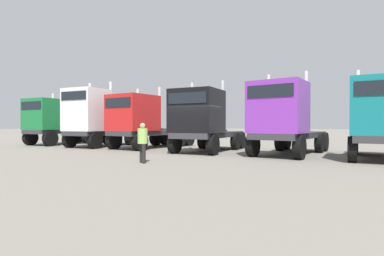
{
  "coord_description": "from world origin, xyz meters",
  "views": [
    {
      "loc": [
        7.35,
        -13.68,
        1.55
      ],
      "look_at": [
        -1.59,
        2.85,
        1.34
      ],
      "focal_mm": 28.28,
      "sensor_mm": 36.0,
      "label": 1
    }
  ],
  "objects_px": {
    "semi_truck_black": "(202,120)",
    "visitor_with_camera": "(143,140)",
    "semi_truck_purple": "(283,119)",
    "semi_truck_red": "(141,121)",
    "semi_truck_white": "(94,118)",
    "semi_truck_green": "(54,121)",
    "semi_truck_teal": "(383,118)"
  },
  "relations": [
    {
      "from": "semi_truck_black",
      "to": "visitor_with_camera",
      "type": "relative_size",
      "value": 3.83
    },
    {
      "from": "semi_truck_purple",
      "to": "visitor_with_camera",
      "type": "xyz_separation_m",
      "value": [
        -4.41,
        -5.54,
        -0.91
      ]
    },
    {
      "from": "semi_truck_red",
      "to": "semi_truck_purple",
      "type": "distance_m",
      "value": 9.02
    },
    {
      "from": "semi_truck_white",
      "to": "visitor_with_camera",
      "type": "relative_size",
      "value": 3.85
    },
    {
      "from": "semi_truck_red",
      "to": "semi_truck_white",
      "type": "bearing_deg",
      "value": -76.84
    },
    {
      "from": "semi_truck_green",
      "to": "semi_truck_purple",
      "type": "relative_size",
      "value": 0.9
    },
    {
      "from": "semi_truck_white",
      "to": "semi_truck_teal",
      "type": "xyz_separation_m",
      "value": [
        16.82,
        0.1,
        -0.18
      ]
    },
    {
      "from": "semi_truck_black",
      "to": "visitor_with_camera",
      "type": "xyz_separation_m",
      "value": [
        -0.08,
        -5.25,
        -0.85
      ]
    },
    {
      "from": "semi_truck_red",
      "to": "semi_truck_green",
      "type": "bearing_deg",
      "value": -83.27
    },
    {
      "from": "semi_truck_white",
      "to": "semi_truck_teal",
      "type": "bearing_deg",
      "value": 87.18
    },
    {
      "from": "semi_truck_white",
      "to": "semi_truck_black",
      "type": "distance_m",
      "value": 8.34
    },
    {
      "from": "semi_truck_purple",
      "to": "visitor_with_camera",
      "type": "height_order",
      "value": "semi_truck_purple"
    },
    {
      "from": "semi_truck_purple",
      "to": "visitor_with_camera",
      "type": "bearing_deg",
      "value": -32.12
    },
    {
      "from": "semi_truck_teal",
      "to": "visitor_with_camera",
      "type": "bearing_deg",
      "value": -57.02
    },
    {
      "from": "semi_truck_black",
      "to": "semi_truck_green",
      "type": "bearing_deg",
      "value": -93.58
    },
    {
      "from": "semi_truck_green",
      "to": "visitor_with_camera",
      "type": "relative_size",
      "value": 3.71
    },
    {
      "from": "semi_truck_red",
      "to": "semi_truck_teal",
      "type": "distance_m",
      "value": 13.17
    },
    {
      "from": "semi_truck_purple",
      "to": "semi_truck_red",
      "type": "bearing_deg",
      "value": -85.3
    },
    {
      "from": "semi_truck_teal",
      "to": "semi_truck_green",
      "type": "bearing_deg",
      "value": -89.59
    },
    {
      "from": "semi_truck_green",
      "to": "semi_truck_red",
      "type": "relative_size",
      "value": 0.9
    },
    {
      "from": "semi_truck_green",
      "to": "semi_truck_red",
      "type": "height_order",
      "value": "semi_truck_green"
    },
    {
      "from": "semi_truck_red",
      "to": "semi_truck_black",
      "type": "bearing_deg",
      "value": 88.02
    },
    {
      "from": "semi_truck_green",
      "to": "semi_truck_teal",
      "type": "distance_m",
      "value": 21.33
    },
    {
      "from": "visitor_with_camera",
      "to": "semi_truck_teal",
      "type": "bearing_deg",
      "value": -23.27
    },
    {
      "from": "semi_truck_purple",
      "to": "semi_truck_black",
      "type": "bearing_deg",
      "value": -79.74
    },
    {
      "from": "semi_truck_purple",
      "to": "visitor_with_camera",
      "type": "distance_m",
      "value": 7.14
    },
    {
      "from": "semi_truck_red",
      "to": "semi_truck_teal",
      "type": "height_order",
      "value": "semi_truck_teal"
    },
    {
      "from": "semi_truck_black",
      "to": "visitor_with_camera",
      "type": "bearing_deg",
      "value": -3.14
    },
    {
      "from": "semi_truck_white",
      "to": "semi_truck_teal",
      "type": "distance_m",
      "value": 16.82
    },
    {
      "from": "semi_truck_green",
      "to": "semi_truck_black",
      "type": "relative_size",
      "value": 0.97
    },
    {
      "from": "semi_truck_green",
      "to": "semi_truck_teal",
      "type": "xyz_separation_m",
      "value": [
        21.33,
        -0.16,
        0.01
      ]
    },
    {
      "from": "semi_truck_white",
      "to": "semi_truck_teal",
      "type": "relative_size",
      "value": 1.04
    }
  ]
}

